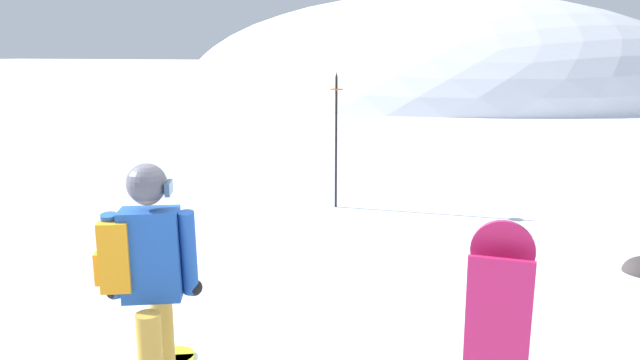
% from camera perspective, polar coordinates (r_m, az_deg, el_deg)
% --- Properties ---
extents(ridge_peak_main, '(28.67, 25.80, 10.97)m').
position_cam_1_polar(ridge_peak_main, '(35.10, 10.74, 8.18)').
color(ridge_peak_main, white).
rests_on(ridge_peak_main, ground).
extents(snowboarder_main, '(0.93, 1.70, 1.71)m').
position_cam_1_polar(snowboarder_main, '(3.97, -16.16, -9.82)').
color(snowboarder_main, yellow).
rests_on(snowboarder_main, ground).
extents(piste_marker_near, '(0.20, 0.20, 2.08)m').
position_cam_1_polar(piste_marker_near, '(9.04, 1.56, 4.66)').
color(piste_marker_near, black).
rests_on(piste_marker_near, ground).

